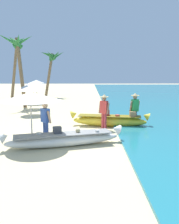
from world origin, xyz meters
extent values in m
plane|color=beige|center=(0.00, 0.00, 0.00)|extent=(80.00, 80.00, 0.00)
ellipsoid|color=white|center=(0.29, -0.84, 0.25)|extent=(4.57, 1.91, 0.50)
cone|color=white|center=(-1.86, -1.43, 0.55)|extent=(0.51, 0.53, 0.51)
cone|color=white|center=(2.43, -0.25, 0.55)|extent=(0.51, 0.53, 0.51)
cube|color=gray|center=(0.29, -0.84, 0.50)|extent=(3.88, 1.73, 0.04)
cylinder|color=silver|center=(1.63, -0.59, 0.55)|extent=(0.16, 0.16, 0.10)
sphere|color=tan|center=(0.85, -0.65, 0.59)|extent=(0.19, 0.19, 0.19)
cube|color=#424247|center=(0.04, -0.79, 0.64)|extent=(0.37, 0.33, 0.29)
cylinder|color=silver|center=(-0.64, -0.98, 0.55)|extent=(0.21, 0.21, 0.10)
ellipsoid|color=yellow|center=(2.41, 2.61, 0.28)|extent=(3.97, 1.34, 0.56)
cone|color=yellow|center=(0.54, 2.93, 0.61)|extent=(0.47, 0.48, 0.49)
cone|color=yellow|center=(4.29, 2.29, 0.61)|extent=(0.47, 0.48, 0.49)
cube|color=olive|center=(2.41, 2.61, 0.56)|extent=(3.35, 1.25, 0.04)
cube|color=#9E754C|center=(3.59, 2.30, 0.70)|extent=(0.32, 0.25, 0.28)
cylinder|color=#B74C38|center=(2.82, 2.44, 0.61)|extent=(0.23, 0.23, 0.10)
cube|color=#B73333|center=(2.23, 2.73, 0.71)|extent=(0.42, 0.40, 0.30)
cylinder|color=#B2383D|center=(2.14, 1.97, 0.41)|extent=(0.14, 0.14, 0.81)
cylinder|color=#B2383D|center=(2.03, 2.05, 0.41)|extent=(0.14, 0.14, 0.81)
cube|color=#DB3D38|center=(2.08, 2.01, 1.13)|extent=(0.42, 0.38, 0.63)
cylinder|color=#9E7051|center=(2.27, 1.87, 1.08)|extent=(0.19, 0.22, 0.58)
cylinder|color=#9E7051|center=(1.88, 2.12, 1.08)|extent=(0.19, 0.22, 0.58)
sphere|color=#9E7051|center=(2.08, 2.01, 1.56)|extent=(0.22, 0.22, 0.22)
cylinder|color=tan|center=(2.08, 2.01, 1.64)|extent=(0.44, 0.44, 0.02)
cone|color=tan|center=(2.08, 2.01, 1.71)|extent=(0.26, 0.26, 0.12)
cylinder|color=#3D5BA8|center=(-0.50, -0.47, 0.46)|extent=(0.14, 0.14, 0.91)
cylinder|color=#3D5BA8|center=(-0.40, -0.57, 0.46)|extent=(0.14, 0.14, 0.91)
cube|color=#3356B2|center=(-0.45, -0.52, 1.19)|extent=(0.41, 0.41, 0.55)
cylinder|color=tan|center=(-0.60, -0.35, 1.14)|extent=(0.20, 0.20, 0.51)
cylinder|color=tan|center=(-0.28, -0.67, 1.14)|extent=(0.20, 0.20, 0.51)
sphere|color=tan|center=(-0.45, -0.52, 1.58)|extent=(0.22, 0.22, 0.22)
cylinder|color=#3D5BA8|center=(3.69, 2.64, 0.40)|extent=(0.14, 0.14, 0.80)
cylinder|color=#3D5BA8|center=(3.82, 2.69, 0.40)|extent=(0.14, 0.14, 0.80)
cube|color=green|center=(3.76, 2.67, 1.12)|extent=(0.42, 0.34, 0.64)
cylinder|color=#9E7051|center=(3.54, 2.60, 1.07)|extent=(0.16, 0.23, 0.58)
cylinder|color=#9E7051|center=(3.96, 2.77, 1.07)|extent=(0.16, 0.23, 0.58)
sphere|color=#9E7051|center=(3.76, 2.67, 1.56)|extent=(0.22, 0.22, 0.22)
cylinder|color=tan|center=(3.76, 2.67, 1.64)|extent=(0.44, 0.44, 0.02)
cone|color=tan|center=(3.76, 2.67, 1.71)|extent=(0.26, 0.26, 0.12)
cylinder|color=#B7B7BC|center=(-0.99, -0.65, 1.05)|extent=(0.05, 0.05, 2.10)
cone|color=silver|center=(-0.99, -0.65, 1.96)|extent=(2.34, 2.34, 0.33)
cylinder|color=#333338|center=(-0.99, -0.65, 0.03)|extent=(0.36, 0.36, 0.06)
cylinder|color=#8E6B47|center=(-2.53, 6.11, 0.95)|extent=(0.04, 0.04, 1.90)
cone|color=silver|center=(-2.53, 6.11, 1.75)|extent=(1.60, 1.60, 0.32)
cylinder|color=#8E6B47|center=(-3.05, 8.67, 0.95)|extent=(0.04, 0.04, 1.90)
cone|color=silver|center=(-3.05, 8.67, 1.75)|extent=(1.60, 1.60, 0.32)
cylinder|color=#8E6B47|center=(-3.45, 11.41, 0.95)|extent=(0.04, 0.04, 1.90)
cone|color=silver|center=(-3.45, 11.41, 1.75)|extent=(1.60, 1.60, 0.32)
cylinder|color=#8E6B47|center=(-3.75, 14.56, 0.95)|extent=(0.04, 0.04, 1.90)
cone|color=silver|center=(-3.75, 14.56, 1.75)|extent=(1.60, 1.60, 0.32)
cylinder|color=brown|center=(-2.83, 16.88, 2.30)|extent=(1.09, 0.28, 4.64)
cone|color=#23602D|center=(-1.95, 16.90, 4.31)|extent=(1.66, 0.41, 1.19)
cone|color=#23602D|center=(-2.18, 17.28, 4.39)|extent=(1.20, 1.62, 1.00)
cone|color=#23602D|center=(-2.57, 17.29, 4.48)|extent=(0.88, 1.63, 0.72)
cone|color=#23602D|center=(-2.87, 17.05, 4.41)|extent=(1.76, 0.95, 0.94)
cone|color=#23602D|center=(-2.81, 16.63, 4.49)|extent=(1.64, 1.26, 0.71)
cone|color=#23602D|center=(-2.54, 16.46, 4.38)|extent=(0.76, 1.64, 1.03)
cone|color=#23602D|center=(-2.10, 16.47, 4.32)|extent=(1.43, 1.68, 1.20)
cylinder|color=brown|center=(-3.88, 9.35, 2.66)|extent=(0.69, 0.28, 5.35)
cone|color=#287033|center=(-3.64, 9.38, 5.09)|extent=(1.63, 0.46, 1.08)
cone|color=#287033|center=(-3.99, 9.81, 5.18)|extent=(0.69, 1.80, 0.86)
cone|color=#287033|center=(-4.39, 9.61, 5.14)|extent=(1.38, 1.25, 0.95)
cone|color=#287033|center=(-4.51, 9.01, 5.08)|extent=(1.74, 1.47, 1.16)
cone|color=#287033|center=(-3.92, 8.98, 5.06)|extent=(0.91, 1.43, 1.11)
cylinder|color=brown|center=(-5.99, 15.11, 2.91)|extent=(1.09, 0.28, 5.87)
cone|color=#23602D|center=(-5.19, 15.06, 5.67)|extent=(1.50, 0.54, 0.87)
cone|color=#23602D|center=(-5.28, 15.49, 5.64)|extent=(1.38, 1.62, 0.96)
cone|color=#23602D|center=(-5.73, 15.48, 5.71)|extent=(0.89, 1.54, 0.76)
cone|color=#23602D|center=(-6.09, 15.08, 5.59)|extent=(1.85, 0.46, 1.12)
cone|color=#23602D|center=(-5.75, 14.75, 5.67)|extent=(0.95, 1.47, 0.85)
cone|color=#23602D|center=(-5.39, 14.69, 5.55)|extent=(1.00, 1.62, 1.18)
camera|label=1|loc=(1.21, -10.48, 3.06)|focal=40.45mm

